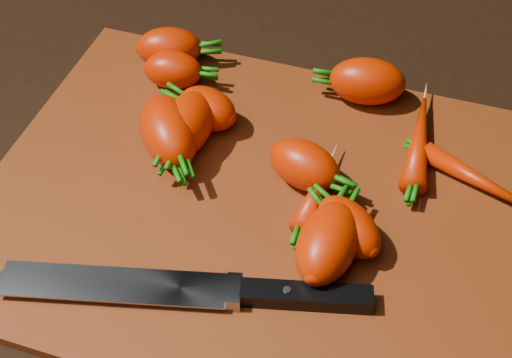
% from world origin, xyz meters
% --- Properties ---
extents(ground, '(2.00, 2.00, 0.01)m').
position_xyz_m(ground, '(0.00, 0.00, -0.01)').
color(ground, black).
extents(cutting_board, '(0.50, 0.40, 0.01)m').
position_xyz_m(cutting_board, '(0.00, 0.00, 0.01)').
color(cutting_board, '#883510').
rests_on(cutting_board, ground).
extents(carrot_0, '(0.08, 0.07, 0.05)m').
position_xyz_m(carrot_0, '(-0.15, 0.16, 0.03)').
color(carrot_0, '#C22000').
rests_on(carrot_0, cutting_board).
extents(carrot_1, '(0.07, 0.06, 0.04)m').
position_xyz_m(carrot_1, '(-0.08, 0.08, 0.03)').
color(carrot_1, '#C22000').
rests_on(carrot_1, cutting_board).
extents(carrot_2, '(0.10, 0.10, 0.05)m').
position_xyz_m(carrot_2, '(-0.10, 0.04, 0.04)').
color(carrot_2, '#C22000').
rests_on(carrot_2, cutting_board).
extents(carrot_3, '(0.06, 0.09, 0.05)m').
position_xyz_m(carrot_3, '(0.08, -0.05, 0.04)').
color(carrot_3, '#C22000').
rests_on(carrot_3, cutting_board).
extents(carrot_4, '(0.08, 0.06, 0.05)m').
position_xyz_m(carrot_4, '(0.07, 0.17, 0.04)').
color(carrot_4, '#C22000').
rests_on(carrot_4, cutting_board).
extents(carrot_5, '(0.07, 0.05, 0.04)m').
position_xyz_m(carrot_5, '(-0.13, 0.13, 0.03)').
color(carrot_5, '#C22000').
rests_on(carrot_5, cutting_board).
extents(carrot_6, '(0.08, 0.08, 0.04)m').
position_xyz_m(carrot_6, '(0.09, -0.02, 0.03)').
color(carrot_6, '#C22000').
rests_on(carrot_6, cutting_board).
extents(carrot_7, '(0.03, 0.13, 0.03)m').
position_xyz_m(carrot_7, '(0.13, 0.11, 0.03)').
color(carrot_7, '#C22000').
rests_on(carrot_7, cutting_board).
extents(carrot_8, '(0.12, 0.07, 0.02)m').
position_xyz_m(carrot_8, '(0.20, 0.08, 0.02)').
color(carrot_8, '#C22000').
rests_on(carrot_8, cutting_board).
extents(carrot_9, '(0.03, 0.09, 0.02)m').
position_xyz_m(carrot_9, '(0.06, 0.02, 0.02)').
color(carrot_9, '#C22000').
rests_on(carrot_9, cutting_board).
extents(carrot_10, '(0.08, 0.06, 0.05)m').
position_xyz_m(carrot_10, '(0.04, 0.04, 0.03)').
color(carrot_10, '#C22000').
rests_on(carrot_10, cutting_board).
extents(carrot_11, '(0.05, 0.09, 0.05)m').
position_xyz_m(carrot_11, '(-0.08, 0.05, 0.04)').
color(carrot_11, '#C22000').
rests_on(carrot_11, cutting_board).
extents(knife, '(0.31, 0.10, 0.02)m').
position_xyz_m(knife, '(-0.06, -0.13, 0.02)').
color(knife, gray).
rests_on(knife, cutting_board).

